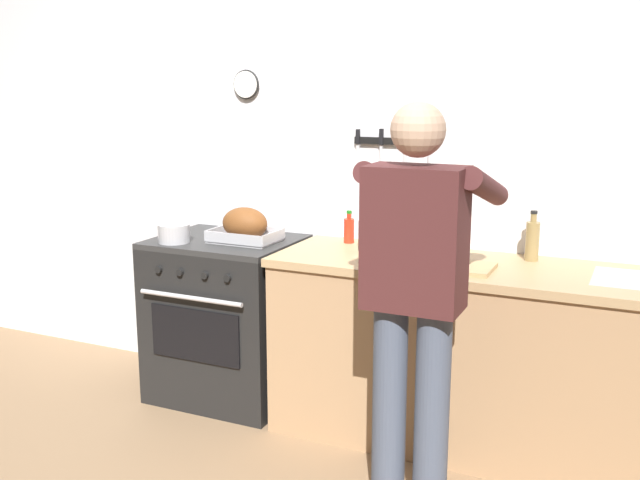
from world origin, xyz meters
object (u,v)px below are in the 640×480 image
(stove, at_px, (227,318))
(bottle_hot_sauce, at_px, (349,230))
(saucepan, at_px, (174,233))
(roasting_pan, at_px, (245,226))
(person_cook, at_px, (415,284))
(cutting_board, at_px, (453,266))
(bottle_soy_sauce, at_px, (365,234))
(bottle_vinegar, at_px, (532,240))

(stove, distance_m, bottle_hot_sauce, 0.85)
(saucepan, distance_m, bottle_hot_sauce, 0.93)
(saucepan, bearing_deg, roasting_pan, 27.45)
(person_cook, relative_size, cutting_board, 4.61)
(stove, distance_m, bottle_soy_sauce, 0.95)
(person_cook, relative_size, roasting_pan, 4.72)
(bottle_vinegar, bearing_deg, roasting_pan, -172.08)
(bottle_soy_sauce, bearing_deg, saucepan, -166.38)
(cutting_board, height_order, bottle_soy_sauce, bottle_soy_sauce)
(bottle_vinegar, bearing_deg, bottle_hot_sauce, 179.80)
(person_cook, relative_size, bottle_vinegar, 6.92)
(roasting_pan, bearing_deg, stove, 175.01)
(bottle_hot_sauce, xyz_separation_m, bottle_vinegar, (0.94, -0.00, 0.03))
(stove, bearing_deg, person_cook, -26.27)
(person_cook, xyz_separation_m, bottle_soy_sauce, (-0.48, 0.68, 0.03))
(stove, bearing_deg, bottle_vinegar, 6.85)
(person_cook, distance_m, roasting_pan, 1.29)
(roasting_pan, bearing_deg, saucepan, -152.55)
(roasting_pan, height_order, bottle_hot_sauce, roasting_pan)
(saucepan, xyz_separation_m, bottle_hot_sauce, (0.85, 0.38, 0.02))
(stove, distance_m, bottle_vinegar, 1.69)
(stove, xyz_separation_m, bottle_vinegar, (1.59, 0.19, 0.55))
(bottle_hot_sauce, bearing_deg, stove, -163.30)
(person_cook, relative_size, bottle_soy_sauce, 8.29)
(bottle_hot_sauce, bearing_deg, bottle_soy_sauce, -44.33)
(cutting_board, relative_size, bottle_soy_sauce, 1.80)
(bottle_soy_sauce, bearing_deg, roasting_pan, -174.21)
(roasting_pan, relative_size, cutting_board, 0.98)
(saucepan, bearing_deg, bottle_hot_sauce, 24.11)
(cutting_board, distance_m, bottle_hot_sauce, 0.72)
(saucepan, relative_size, cutting_board, 0.47)
(stove, relative_size, bottle_hot_sauce, 5.24)
(saucepan, height_order, cutting_board, saucepan)
(roasting_pan, bearing_deg, cutting_board, -5.31)
(saucepan, xyz_separation_m, bottle_soy_sauce, (0.99, 0.24, 0.03))
(saucepan, bearing_deg, stove, 42.78)
(saucepan, bearing_deg, bottle_soy_sauce, 13.62)
(cutting_board, xyz_separation_m, bottle_soy_sauce, (-0.50, 0.17, 0.07))
(bottle_hot_sauce, xyz_separation_m, bottle_soy_sauce, (0.14, -0.14, 0.01))
(person_cook, xyz_separation_m, roasting_pan, (-1.14, 0.62, 0.03))
(bottle_hot_sauce, relative_size, bottle_vinegar, 0.72)
(saucepan, distance_m, cutting_board, 1.49)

